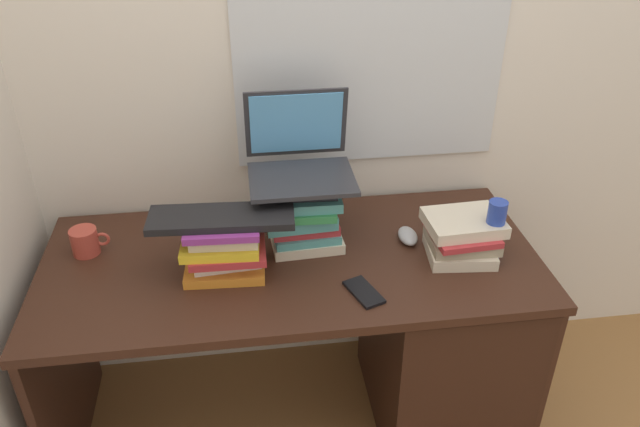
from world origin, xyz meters
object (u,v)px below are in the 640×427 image
Objects in this scene: desk at (409,331)px; keyboard at (221,218)px; computer_mouse at (408,236)px; cell_phone at (364,292)px; mug at (85,241)px; book_stack_tall at (303,214)px; book_stack_side at (462,236)px; laptop at (299,155)px; book_stack_keyboard_riser at (225,247)px; water_bottle at (494,230)px.

keyboard is (-0.60, -0.01, 0.52)m from desk.
computer_mouse is 0.76× the size of cell_phone.
computer_mouse is 1.02m from mug.
book_stack_tall is 2.08× the size of mug.
computer_mouse is at bearing 146.05° from book_stack_side.
cell_phone is at bearing -139.06° from desk.
computer_mouse is at bearing -5.02° from book_stack_tall.
book_stack_side is 0.74m from keyboard.
book_stack_tall is at bearing 28.38° from keyboard.
laptop is 0.44m from computer_mouse.
book_stack_keyboard_riser is 0.73m from book_stack_side.
book_stack_keyboard_riser is 0.46m from mug.
mug is 1.27m from water_bottle.
mug is (-0.68, -0.02, -0.24)m from laptop.
desk is 0.43m from cell_phone.
laptop is (-0.48, 0.19, 0.22)m from book_stack_side.
book_stack_keyboard_riser is at bearing 136.46° from cell_phone.
desk is 6.50× the size of book_stack_side.
book_stack_side is (0.13, -0.02, 0.39)m from desk.
book_stack_tall is at bearing -89.34° from laptop.
water_bottle is (0.82, -0.04, -0.09)m from keyboard.
keyboard is at bearing -155.13° from book_stack_tall.
laptop reaches higher than desk.
water_bottle is at bearing -20.93° from laptop.
desk is 0.79m from keyboard.
keyboard is at bearing -177.83° from book_stack_keyboard_riser.
mug is at bearing 172.13° from desk.
computer_mouse is (-0.14, 0.10, -0.05)m from book_stack_side.
computer_mouse reaches higher than desk.
computer_mouse is (0.34, -0.09, -0.27)m from laptop.
water_bottle is at bearing -4.22° from cell_phone.
laptop reaches higher than computer_mouse.
laptop is at bearing 164.83° from computer_mouse.
laptop is 0.64m from water_bottle.
book_stack_tall is 0.28m from keyboard.
book_stack_side is at bearing -8.18° from mug.
book_stack_keyboard_riser is at bearing 177.10° from water_bottle.
book_stack_side is 1.75× the size of cell_phone.
keyboard reaches higher than book_stack_keyboard_riser.
desk is 4.82× the size of laptop.
book_stack_tall is at bearing 96.61° from cell_phone.
keyboard is 4.04× the size of computer_mouse.
book_stack_keyboard_riser is 1.25× the size of water_bottle.
computer_mouse is at bearing 8.28° from book_stack_keyboard_riser.
book_stack_side is 0.18m from computer_mouse.
book_stack_side is at bearing 2.60° from keyboard.
desk is at bearing -7.87° from mug.
book_stack_tall is 2.41× the size of computer_mouse.
keyboard is at bearing 136.54° from cell_phone.
desk is 0.73m from book_stack_keyboard_riser.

